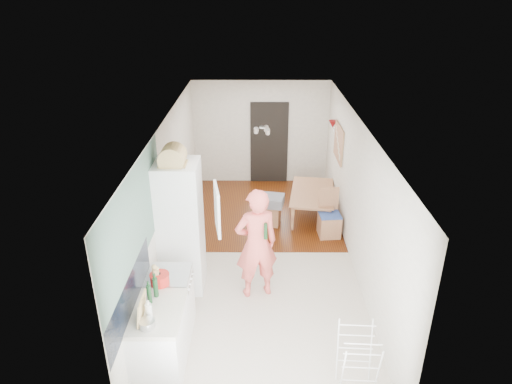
{
  "coord_description": "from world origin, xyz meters",
  "views": [
    {
      "loc": [
        -0.07,
        -6.95,
        4.55
      ],
      "look_at": [
        -0.1,
        0.2,
        1.23
      ],
      "focal_mm": 32.0,
      "sensor_mm": 36.0,
      "label": 1
    }
  ],
  "objects_px": {
    "stool": "(271,214)",
    "dining_table": "(313,205)",
    "dining_chair": "(330,214)",
    "person": "(256,235)",
    "drying_rack": "(357,360)"
  },
  "relations": [
    {
      "from": "dining_chair",
      "to": "stool",
      "type": "bearing_deg",
      "value": 152.54
    },
    {
      "from": "person",
      "to": "dining_table",
      "type": "relative_size",
      "value": 1.62
    },
    {
      "from": "stool",
      "to": "drying_rack",
      "type": "xyz_separation_m",
      "value": [
        0.92,
        -4.13,
        0.19
      ]
    },
    {
      "from": "person",
      "to": "stool",
      "type": "height_order",
      "value": "person"
    },
    {
      "from": "person",
      "to": "drying_rack",
      "type": "relative_size",
      "value": 2.56
    },
    {
      "from": "person",
      "to": "stool",
      "type": "bearing_deg",
      "value": -112.8
    },
    {
      "from": "dining_table",
      "to": "drying_rack",
      "type": "bearing_deg",
      "value": -171.82
    },
    {
      "from": "person",
      "to": "dining_chair",
      "type": "distance_m",
      "value": 2.38
    },
    {
      "from": "drying_rack",
      "to": "dining_table",
      "type": "bearing_deg",
      "value": 93.49
    },
    {
      "from": "person",
      "to": "drying_rack",
      "type": "bearing_deg",
      "value": 107.95
    },
    {
      "from": "dining_chair",
      "to": "stool",
      "type": "height_order",
      "value": "dining_chair"
    },
    {
      "from": "person",
      "to": "dining_table",
      "type": "height_order",
      "value": "person"
    },
    {
      "from": "stool",
      "to": "dining_table",
      "type": "bearing_deg",
      "value": 23.51
    },
    {
      "from": "person",
      "to": "stool",
      "type": "relative_size",
      "value": 4.68
    },
    {
      "from": "person",
      "to": "drying_rack",
      "type": "distance_m",
      "value": 2.31
    }
  ]
}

